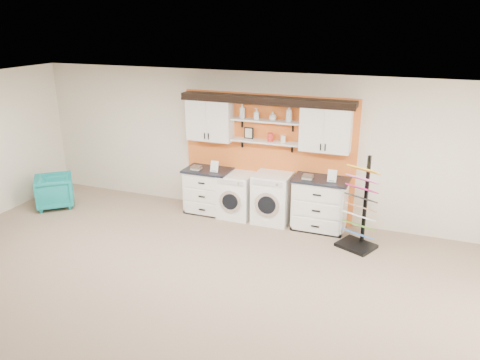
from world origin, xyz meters
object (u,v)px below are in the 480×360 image
at_px(sample_rack, 359,219).
at_px(armchair, 55,191).
at_px(base_cabinet_right, 320,204).
at_px(dryer, 272,198).
at_px(base_cabinet_left, 208,190).
at_px(washer, 237,195).

bearing_deg(sample_rack, armchair, -151.63).
distance_m(base_cabinet_right, dryer, 0.91).
bearing_deg(base_cabinet_left, base_cabinet_right, -0.00).
bearing_deg(armchair, sample_rack, -126.82).
relative_size(dryer, armchair, 1.30).
distance_m(dryer, armchair, 4.53).
xyz_separation_m(base_cabinet_right, sample_rack, (0.78, -0.50, 0.02)).
relative_size(base_cabinet_right, armchair, 1.37).
bearing_deg(sample_rack, washer, -167.02).
bearing_deg(dryer, washer, 180.00).
xyz_separation_m(dryer, sample_rack, (1.69, -0.50, 0.04)).
bearing_deg(armchair, dryer, -119.06).
relative_size(base_cabinet_right, washer, 1.15).
height_order(washer, sample_rack, sample_rack).
bearing_deg(armchair, washer, -116.86).
xyz_separation_m(washer, dryer, (0.74, 0.00, 0.04)).
relative_size(dryer, sample_rack, 0.60).
relative_size(base_cabinet_left, armchair, 1.25).
relative_size(sample_rack, armchair, 2.19).
relative_size(washer, dryer, 0.92).
distance_m(sample_rack, armchair, 6.14).
height_order(base_cabinet_right, sample_rack, sample_rack).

